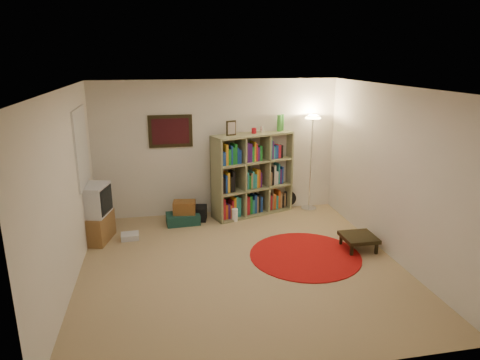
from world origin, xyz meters
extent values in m
cube|color=#9F855D|center=(0.00, 0.00, -0.01)|extent=(4.50, 4.50, 0.02)
cube|color=white|center=(0.00, 0.00, 2.51)|extent=(4.50, 4.50, 0.02)
cube|color=beige|center=(0.00, 2.26, 1.25)|extent=(4.50, 0.02, 2.50)
cube|color=beige|center=(0.00, -2.26, 1.25)|extent=(4.50, 0.02, 2.50)
cube|color=beige|center=(-2.26, 0.00, 1.25)|extent=(0.02, 4.50, 2.50)
cube|color=beige|center=(2.26, 0.00, 1.25)|extent=(0.02, 4.50, 2.50)
cube|color=black|center=(-0.85, 2.23, 1.60)|extent=(0.78, 0.04, 0.58)
cube|color=#470E14|center=(-0.85, 2.21, 1.60)|extent=(0.66, 0.01, 0.46)
cube|color=white|center=(-2.23, 1.30, 1.55)|extent=(0.03, 1.00, 1.20)
cube|color=beige|center=(1.85, 2.24, 1.20)|extent=(0.08, 0.01, 0.12)
cube|color=#7F7F55|center=(0.62, 2.04, 0.02)|extent=(1.60, 0.92, 0.03)
cube|color=#7F7F55|center=(0.62, 2.04, 1.52)|extent=(1.60, 0.92, 0.03)
cube|color=#7F7F55|center=(-0.09, 1.79, 0.77)|extent=(0.17, 0.43, 1.54)
cube|color=#7F7F55|center=(1.33, 2.28, 0.77)|extent=(0.17, 0.43, 1.54)
cube|color=#7F7F55|center=(0.55, 2.23, 0.77)|extent=(1.46, 0.52, 1.54)
cube|color=#7F7F55|center=(0.38, 1.95, 0.77)|extent=(0.17, 0.41, 1.48)
cube|color=#7F7F55|center=(0.86, 2.12, 0.77)|extent=(0.17, 0.41, 1.48)
cube|color=#7F7F55|center=(0.62, 2.04, 0.51)|extent=(1.53, 0.88, 0.03)
cube|color=#7F7F55|center=(0.62, 2.04, 1.03)|extent=(1.53, 0.88, 0.03)
cube|color=orange|center=(-0.04, 1.76, 0.21)|extent=(0.10, 0.18, 0.33)
cube|color=#A91826|center=(0.01, 1.78, 0.24)|extent=(0.10, 0.18, 0.39)
cube|color=#C25018|center=(0.05, 1.79, 0.17)|extent=(0.10, 0.18, 0.27)
cube|color=#411861|center=(0.10, 1.81, 0.17)|extent=(0.10, 0.18, 0.27)
cube|color=#C25018|center=(0.14, 1.82, 0.16)|extent=(0.09, 0.18, 0.25)
cube|color=#A91826|center=(0.18, 1.84, 0.20)|extent=(0.09, 0.18, 0.33)
cube|color=orange|center=(0.22, 1.85, 0.23)|extent=(0.10, 0.18, 0.38)
cube|color=teal|center=(0.26, 1.87, 0.24)|extent=(0.10, 0.18, 0.39)
cube|color=teal|center=(0.31, 1.88, 0.22)|extent=(0.10, 0.18, 0.36)
cube|color=#411861|center=(-0.04, 1.76, 0.66)|extent=(0.10, 0.18, 0.25)
cube|color=black|center=(0.01, 1.78, 0.67)|extent=(0.10, 0.18, 0.27)
cube|color=navy|center=(0.05, 1.79, 0.70)|extent=(0.09, 0.18, 0.32)
cube|color=orange|center=(0.09, 1.81, 0.72)|extent=(0.10, 0.18, 0.37)
cube|color=black|center=(0.14, 1.82, 0.68)|extent=(0.10, 0.18, 0.28)
cube|color=black|center=(0.19, 1.84, 0.73)|extent=(0.11, 0.18, 0.38)
cube|color=#187926|center=(-0.04, 1.76, 1.19)|extent=(0.10, 0.18, 0.31)
cube|color=navy|center=(0.01, 1.78, 1.16)|extent=(0.11, 0.18, 0.25)
cube|color=orange|center=(0.07, 1.80, 1.22)|extent=(0.10, 0.18, 0.38)
cube|color=#187926|center=(0.12, 1.82, 1.18)|extent=(0.11, 0.18, 0.29)
cube|color=navy|center=(0.16, 1.83, 1.21)|extent=(0.09, 0.18, 0.35)
cube|color=#187926|center=(0.19, 1.84, 1.19)|extent=(0.09, 0.18, 0.32)
cube|color=#187926|center=(0.23, 1.86, 1.22)|extent=(0.11, 0.18, 0.37)
cube|color=navy|center=(0.27, 1.87, 1.19)|extent=(0.08, 0.18, 0.30)
cube|color=navy|center=(0.31, 1.88, 1.16)|extent=(0.10, 0.18, 0.26)
cube|color=#A91826|center=(0.44, 1.93, 0.23)|extent=(0.10, 0.18, 0.38)
cube|color=#A91826|center=(0.49, 1.94, 0.21)|extent=(0.10, 0.18, 0.34)
cube|color=#187926|center=(0.54, 1.96, 0.21)|extent=(0.10, 0.18, 0.35)
cube|color=teal|center=(0.59, 1.98, 0.17)|extent=(0.10, 0.18, 0.27)
cube|color=navy|center=(0.64, 2.00, 0.22)|extent=(0.10, 0.18, 0.36)
cube|color=#856748|center=(0.68, 2.01, 0.20)|extent=(0.08, 0.18, 0.32)
cube|color=black|center=(0.71, 2.02, 0.22)|extent=(0.09, 0.18, 0.35)
cube|color=navy|center=(0.76, 2.04, 0.19)|extent=(0.10, 0.18, 0.30)
cube|color=#411861|center=(0.44, 1.93, 0.67)|extent=(0.09, 0.18, 0.26)
cube|color=teal|center=(0.47, 1.94, 0.70)|extent=(0.09, 0.18, 0.32)
cube|color=#187926|center=(0.51, 1.95, 0.66)|extent=(0.09, 0.18, 0.25)
cube|color=#856748|center=(0.55, 1.97, 0.68)|extent=(0.09, 0.18, 0.29)
cube|color=teal|center=(0.58, 1.98, 0.70)|extent=(0.08, 0.18, 0.32)
cube|color=teal|center=(0.63, 1.99, 0.67)|extent=(0.11, 0.18, 0.26)
cube|color=orange|center=(0.67, 2.01, 0.71)|extent=(0.09, 0.18, 0.35)
cube|color=#C25018|center=(0.71, 2.02, 0.71)|extent=(0.09, 0.18, 0.34)
cube|color=#411861|center=(0.74, 2.03, 0.68)|extent=(0.09, 0.18, 0.28)
cube|color=teal|center=(0.44, 1.93, 1.17)|extent=(0.09, 0.18, 0.27)
cube|color=#411861|center=(0.48, 1.94, 1.22)|extent=(0.10, 0.18, 0.37)
cube|color=#411861|center=(0.53, 1.96, 1.21)|extent=(0.11, 0.18, 0.35)
cube|color=#187926|center=(0.57, 1.97, 1.18)|extent=(0.10, 0.18, 0.29)
cube|color=orange|center=(0.61, 1.99, 1.22)|extent=(0.09, 0.18, 0.37)
cube|color=#A91826|center=(0.65, 2.00, 1.20)|extent=(0.09, 0.18, 0.33)
cube|color=#411861|center=(0.69, 2.01, 1.17)|extent=(0.09, 0.18, 0.27)
cube|color=#187926|center=(0.73, 2.03, 1.18)|extent=(0.10, 0.18, 0.29)
cube|color=#411861|center=(0.93, 2.10, 0.23)|extent=(0.10, 0.18, 0.38)
cube|color=#A91826|center=(0.97, 2.11, 0.18)|extent=(0.09, 0.18, 0.29)
cube|color=#856748|center=(1.00, 2.12, 0.20)|extent=(0.09, 0.18, 0.33)
cube|color=#C25018|center=(1.05, 2.14, 0.19)|extent=(0.10, 0.18, 0.30)
cube|color=teal|center=(1.10, 2.15, 0.17)|extent=(0.10, 0.18, 0.26)
cube|color=#C25018|center=(1.14, 2.17, 0.22)|extent=(0.10, 0.18, 0.36)
cube|color=#856748|center=(1.19, 2.18, 0.19)|extent=(0.10, 0.18, 0.31)
cube|color=black|center=(1.23, 2.20, 0.16)|extent=(0.10, 0.18, 0.24)
cube|color=#856748|center=(1.27, 2.21, 0.18)|extent=(0.09, 0.18, 0.28)
cube|color=#411861|center=(0.92, 2.09, 0.66)|extent=(0.09, 0.18, 0.25)
cube|color=#856748|center=(0.96, 2.11, 0.66)|extent=(0.08, 0.18, 0.26)
cube|color=black|center=(0.99, 2.12, 0.71)|extent=(0.09, 0.18, 0.35)
cube|color=silver|center=(1.04, 2.13, 0.73)|extent=(0.10, 0.18, 0.38)
cube|color=silver|center=(1.08, 2.15, 0.66)|extent=(0.10, 0.18, 0.25)
cube|color=teal|center=(1.12, 2.16, 0.73)|extent=(0.09, 0.18, 0.40)
cube|color=#411861|center=(1.16, 2.18, 0.68)|extent=(0.09, 0.18, 0.29)
cube|color=navy|center=(1.20, 2.19, 0.70)|extent=(0.09, 0.18, 0.33)
cube|color=teal|center=(0.93, 2.10, 1.22)|extent=(0.11, 0.18, 0.38)
cube|color=#411861|center=(0.98, 2.11, 1.21)|extent=(0.09, 0.18, 0.35)
cube|color=teal|center=(1.01, 2.12, 1.16)|extent=(0.08, 0.18, 0.25)
cube|color=navy|center=(1.04, 2.14, 1.17)|extent=(0.09, 0.18, 0.27)
cube|color=navy|center=(1.08, 2.15, 1.16)|extent=(0.09, 0.18, 0.26)
cube|color=#A91826|center=(1.12, 2.16, 1.16)|extent=(0.11, 0.18, 0.26)
cube|color=black|center=(1.17, 2.18, 1.16)|extent=(0.10, 0.18, 0.26)
cube|color=black|center=(0.20, 1.91, 1.67)|extent=(0.18, 0.08, 0.26)
cube|color=gray|center=(0.20, 1.90, 1.67)|extent=(0.14, 0.06, 0.21)
cylinder|color=maroon|center=(0.64, 2.04, 1.59)|extent=(0.11, 0.11, 0.10)
cylinder|color=white|center=(0.81, 2.10, 1.60)|extent=(0.10, 0.10, 0.12)
cylinder|color=green|center=(1.15, 2.17, 1.70)|extent=(0.11, 0.11, 0.31)
cylinder|color=green|center=(1.23, 2.28, 1.70)|extent=(0.11, 0.11, 0.31)
cylinder|color=white|center=(1.76, 2.06, 0.01)|extent=(0.35, 0.35, 0.03)
cylinder|color=white|center=(1.76, 2.06, 0.89)|extent=(0.03, 0.03, 1.72)
cone|color=white|center=(1.76, 2.06, 1.78)|extent=(0.42, 0.42, 0.14)
cylinder|color=#FFD88C|center=(1.76, 2.06, 1.79)|extent=(0.34, 0.34, 0.02)
cylinder|color=black|center=(1.39, 2.23, 0.01)|extent=(0.17, 0.17, 0.03)
cylinder|color=black|center=(1.39, 2.23, 0.09)|extent=(0.03, 0.03, 0.13)
cylinder|color=black|center=(1.39, 2.21, 0.20)|extent=(0.31, 0.08, 0.30)
cube|color=brown|center=(-2.15, 1.31, 0.22)|extent=(0.59, 0.74, 0.45)
cube|color=silver|center=(-2.15, 1.31, 0.69)|extent=(0.57, 0.63, 0.49)
cube|color=black|center=(-1.93, 1.25, 0.69)|extent=(0.13, 0.46, 0.41)
cube|color=black|center=(-1.93, 1.25, 0.69)|extent=(0.11, 0.40, 0.36)
cube|color=silver|center=(-1.61, 1.25, 0.05)|extent=(0.30, 0.25, 0.09)
cube|color=#143730|center=(-0.71, 1.77, 0.09)|extent=(0.60, 0.41, 0.19)
cube|color=brown|center=(-0.68, 1.78, 0.30)|extent=(0.43, 0.33, 0.22)
cube|color=black|center=(-0.46, 1.91, 0.13)|extent=(0.42, 0.37, 0.25)
cylinder|color=white|center=(0.22, 1.71, 0.12)|extent=(0.14, 0.14, 0.23)
cylinder|color=#980C0B|center=(1.00, 0.11, 0.01)|extent=(1.67, 1.67, 0.01)
cube|color=black|center=(1.89, 0.17, 0.20)|extent=(0.50, 0.50, 0.06)
cube|color=black|center=(1.68, -0.03, 0.09)|extent=(0.04, 0.04, 0.18)
cube|color=black|center=(2.08, -0.03, 0.09)|extent=(0.04, 0.04, 0.18)
cube|color=black|center=(1.69, 0.37, 0.09)|extent=(0.04, 0.04, 0.18)
cube|color=black|center=(2.09, 0.37, 0.09)|extent=(0.04, 0.04, 0.18)
camera|label=1|loc=(-1.08, -5.45, 2.89)|focal=32.00mm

